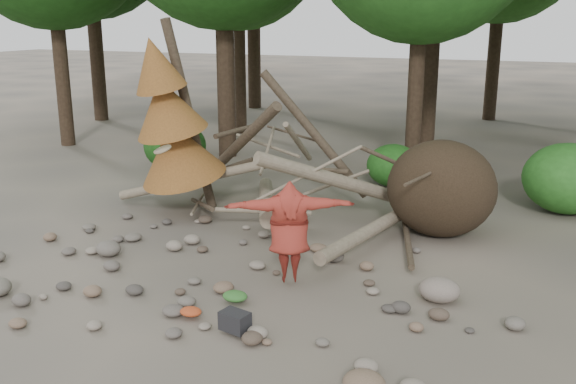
% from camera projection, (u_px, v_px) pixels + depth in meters
% --- Properties ---
extents(ground, '(120.00, 120.00, 0.00)m').
position_uv_depth(ground, '(229.00, 296.00, 10.33)').
color(ground, '#514C44').
rests_on(ground, ground).
extents(deadfall_pile, '(8.55, 5.24, 3.30)m').
position_uv_depth(deadfall_pile, '(412.00, 188.00, 13.11)').
color(deadfall_pile, '#332619').
rests_on(deadfall_pile, ground).
extents(dead_conifer, '(2.06, 2.16, 4.35)m').
position_uv_depth(dead_conifer, '(171.00, 123.00, 13.92)').
color(dead_conifer, '#4C3F30').
rests_on(dead_conifer, ground).
extents(bush_left, '(1.80, 1.80, 1.44)m').
position_uv_depth(bush_left, '(175.00, 146.00, 18.57)').
color(bush_left, '#1B4F15').
rests_on(bush_left, ground).
extents(bush_mid, '(1.40, 1.40, 1.12)m').
position_uv_depth(bush_mid, '(393.00, 165.00, 16.83)').
color(bush_mid, '#25641D').
rests_on(bush_mid, ground).
extents(bush_right, '(2.00, 2.00, 1.60)m').
position_uv_depth(bush_right, '(568.00, 178.00, 14.51)').
color(bush_right, '#2F7725').
rests_on(bush_right, ground).
extents(frisbee_thrower, '(3.23, 1.51, 2.27)m').
position_uv_depth(frisbee_thrower, '(289.00, 231.00, 10.53)').
color(frisbee_thrower, maroon).
rests_on(frisbee_thrower, ground).
extents(backpack, '(0.46, 0.36, 0.27)m').
position_uv_depth(backpack, '(235.00, 325.00, 9.07)').
color(backpack, black).
rests_on(backpack, ground).
extents(cloth_green, '(0.40, 0.33, 0.15)m').
position_uv_depth(cloth_green, '(235.00, 299.00, 10.04)').
color(cloth_green, '#336C2B').
rests_on(cloth_green, ground).
extents(cloth_orange, '(0.34, 0.27, 0.12)m').
position_uv_depth(cloth_orange, '(191.00, 315.00, 9.55)').
color(cloth_orange, '#B0421E').
rests_on(cloth_orange, ground).
extents(boulder_front_right, '(0.52, 0.47, 0.31)m').
position_uv_depth(boulder_front_right, '(364.00, 384.00, 7.58)').
color(boulder_front_right, '#79614C').
rests_on(boulder_front_right, ground).
extents(boulder_mid_right, '(0.65, 0.59, 0.39)m').
position_uv_depth(boulder_mid_right, '(439.00, 290.00, 10.09)').
color(boulder_mid_right, gray).
rests_on(boulder_mid_right, ground).
extents(boulder_mid_left, '(0.48, 0.43, 0.29)m').
position_uv_depth(boulder_mid_left, '(108.00, 249.00, 12.02)').
color(boulder_mid_left, '#696158').
rests_on(boulder_mid_left, ground).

